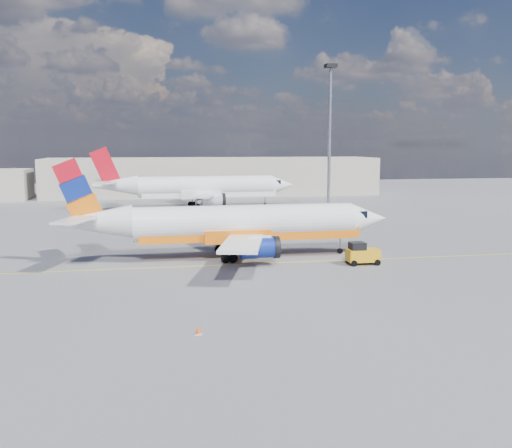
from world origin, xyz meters
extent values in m
plane|color=#5B5A5F|center=(0.00, 0.00, 0.00)|extent=(240.00, 240.00, 0.00)
cube|color=yellow|center=(0.00, 3.00, 0.01)|extent=(70.00, 0.15, 0.01)
cube|color=beige|center=(5.00, 75.00, 4.00)|extent=(70.00, 14.00, 8.00)
cylinder|color=white|center=(0.43, 6.24, 3.47)|extent=(21.26, 3.50, 3.28)
cone|color=white|center=(12.97, 6.37, 3.47)|extent=(3.89, 3.32, 3.28)
cone|color=white|center=(-13.56, 6.09, 3.81)|extent=(6.79, 3.19, 3.12)
cube|color=black|center=(11.62, 6.35, 4.00)|extent=(1.66, 2.24, 0.68)
cube|color=orange|center=(0.91, 6.24, 2.36)|extent=(21.25, 2.93, 1.16)
cube|color=white|center=(-1.09, 12.97, 2.61)|extent=(5.91, 11.98, 0.77)
cube|color=white|center=(-0.95, -0.53, 2.61)|extent=(5.69, 11.98, 0.77)
cylinder|color=navy|center=(0.87, 10.58, 1.69)|extent=(3.49, 1.87, 1.83)
cylinder|color=navy|center=(0.96, 1.90, 1.69)|extent=(3.49, 1.87, 1.83)
cylinder|color=black|center=(2.41, 10.60, 1.69)|extent=(0.50, 2.03, 2.03)
cylinder|color=black|center=(2.50, 1.92, 1.69)|extent=(0.50, 2.03, 2.03)
cube|color=orange|center=(-15.01, 6.07, 6.75)|extent=(4.53, 0.34, 6.02)
cube|color=white|center=(-15.04, 9.16, 4.44)|extent=(3.55, 5.25, 0.17)
cube|color=white|center=(-14.97, 2.98, 4.44)|extent=(3.47, 5.24, 0.17)
cylinder|color=#9E9FA6|center=(10.08, 6.34, 1.21)|extent=(0.18, 0.18, 2.03)
cylinder|color=black|center=(10.08, 6.34, 0.27)|extent=(0.54, 0.24, 0.54)
cylinder|color=black|center=(-1.52, 8.53, 0.43)|extent=(0.87, 0.38, 0.87)
cylinder|color=black|center=(-1.48, 3.90, 0.43)|extent=(0.87, 0.38, 0.87)
cylinder|color=white|center=(0.97, 50.17, 3.75)|extent=(23.04, 4.44, 3.54)
cone|color=white|center=(14.50, 50.70, 3.75)|extent=(4.30, 3.70, 3.54)
cone|color=white|center=(-14.13, 49.57, 4.12)|extent=(7.42, 3.65, 3.37)
cube|color=black|center=(13.04, 50.65, 4.32)|extent=(1.86, 2.46, 0.73)
cube|color=white|center=(1.49, 50.19, 2.55)|extent=(23.02, 3.82, 1.25)
cube|color=white|center=(-0.88, 57.40, 2.81)|extent=(6.70, 12.94, 0.84)
cube|color=white|center=(-0.31, 42.82, 2.81)|extent=(5.81, 12.92, 0.84)
cylinder|color=white|center=(1.30, 54.88, 1.82)|extent=(3.83, 2.13, 1.98)
cylinder|color=white|center=(1.67, 45.51, 1.82)|extent=(3.83, 2.13, 1.98)
cylinder|color=black|center=(2.97, 54.94, 1.82)|extent=(0.61, 2.21, 2.19)
cylinder|color=black|center=(3.34, 45.57, 1.82)|extent=(0.61, 2.21, 2.19)
cube|color=red|center=(-15.69, 49.51, 7.29)|extent=(4.90, 0.50, 6.50)
cube|color=white|center=(-15.82, 52.84, 4.79)|extent=(3.95, 5.68, 0.19)
cube|color=white|center=(-15.56, 46.18, 4.79)|extent=(3.62, 5.64, 0.19)
cylinder|color=#9E9FA6|center=(11.38, 50.58, 1.30)|extent=(0.19, 0.19, 2.19)
cylinder|color=black|center=(11.38, 50.58, 0.29)|extent=(0.59, 0.27, 0.58)
cylinder|color=black|center=(-1.21, 52.59, 0.47)|extent=(0.95, 0.43, 0.94)
cylinder|color=black|center=(-1.02, 47.59, 0.47)|extent=(0.95, 0.43, 0.94)
cylinder|color=black|center=(9.34, 1.84, 0.28)|extent=(0.56, 0.23, 0.56)
cylinder|color=black|center=(9.32, 0.28, 0.28)|extent=(0.56, 0.23, 0.56)
cylinder|color=black|center=(11.56, 1.81, 0.28)|extent=(0.56, 0.23, 0.56)
cylinder|color=black|center=(11.54, 0.25, 0.28)|extent=(0.56, 0.23, 0.56)
cube|color=gold|center=(10.44, 1.04, 0.84)|extent=(2.92, 1.60, 1.11)
cube|color=black|center=(9.88, 1.05, 1.73)|extent=(1.35, 1.35, 0.67)
cube|color=white|center=(-6.00, -15.65, 0.02)|extent=(0.38, 0.38, 0.04)
cone|color=#FF4B0A|center=(-6.00, -15.65, 0.28)|extent=(0.32, 0.32, 0.49)
cylinder|color=#9E9FA6|center=(17.66, 33.95, 10.89)|extent=(0.48, 0.48, 21.79)
cube|color=black|center=(17.66, 33.95, 22.11)|extent=(1.63, 1.63, 0.54)
camera|label=1|loc=(-8.54, -47.36, 10.86)|focal=40.00mm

